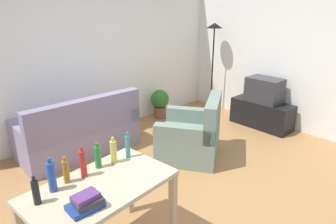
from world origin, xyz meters
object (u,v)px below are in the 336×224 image
Objects in this scene: armchair at (193,136)px; bottle_amber at (66,171)px; bottle_red at (83,163)px; book_stack at (86,202)px; bottle_squat at (113,151)px; desk at (102,196)px; torchiere_lamp at (214,43)px; potted_plant at (160,102)px; couch at (80,134)px; bottle_tall at (128,146)px; bottle_green at (98,157)px; bottle_dark at (36,192)px; tv_stand at (262,114)px; tv at (264,90)px; bottle_blue at (52,177)px.

armchair is 2.29m from bottle_amber.
book_stack is at bearing -115.57° from bottle_red.
desk is at bearing -140.28° from bottle_squat.
potted_plant is (-1.09, 0.40, -1.08)m from torchiere_lamp.
couch is 1.70m from armchair.
desk is 1.05× the size of armchair.
potted_plant is at bearing 43.40° from bottle_tall.
torchiere_lamp is 4.03m from bottle_green.
bottle_dark is at bearing 161.94° from desk.
tv reaches higher than tv_stand.
bottle_squat reaches higher than bottle_amber.
bottle_red is (0.43, 0.11, 0.02)m from bottle_dark.
bottle_blue is at bearing -18.89° from armchair.
tv_stand is at bearing 156.25° from couch.
bottle_tall is (0.16, -0.01, 0.00)m from bottle_squat.
bottle_blue reaches higher than tv.
torchiere_lamp is 3.90m from bottle_squat.
armchair is 4.63× the size of bottle_tall.
bottle_dark reaches higher than potted_plant.
tv is 2.45× the size of bottle_green.
armchair is 1.72m from bottle_tall.
torchiere_lamp reaches higher than tv_stand.
bottle_red reaches higher than bottle_amber.
bottle_amber is at bearing 124.44° from desk.
potted_plant is 2.29× the size of book_stack.
bottle_squat reaches higher than bottle_green.
torchiere_lamp reaches higher than bottle_amber.
desk is at bearing -79.32° from bottle_red.
bottle_green is at bearing 14.52° from bottle_dark.
bottle_dark is 0.92m from bottle_tall.
tv_stand is 4.16m from bottle_blue.
armchair is at bearing 87.66° from tv_stand.
bottle_squat is at bearing -15.69° from armchair.
bottle_red is (-3.79, -1.73, -0.53)m from torchiere_lamp.
book_stack is at bearing -128.64° from bottle_green.
couch is at bearing 66.25° from tv_stand.
bottle_amber is at bearing 61.55° from couch.
desk is 2.23× the size of potted_plant.
bottle_dark reaches higher than tv.
desk is at bearing -12.04° from armchair.
bottle_green is 0.58m from book_stack.
tv is 4.12m from bottle_blue.
bottle_green is (0.45, 0.08, -0.02)m from bottle_blue.
bottle_tall is at bearing 98.35° from tv.
bottle_dark is 0.95× the size of bottle_green.
bottle_red reaches higher than bottle_dark.
bottle_tall is at bearing -13.77° from armchair.
couch is 1.57× the size of tv_stand.
tv_stand is 3.56m from bottle_squat.
torchiere_lamp reaches higher than bottle_dark.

